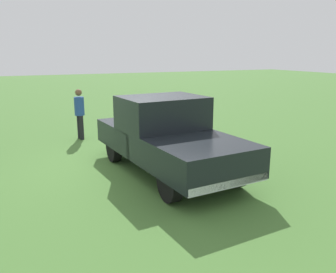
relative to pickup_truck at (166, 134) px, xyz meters
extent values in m
plane|color=#477533|center=(-0.79, -0.89, -0.95)|extent=(80.00, 80.00, 0.00)
cylinder|color=black|center=(1.56, 0.93, -0.54)|extent=(0.81, 0.22, 0.81)
cylinder|color=black|center=(1.68, -0.69, -0.54)|extent=(0.81, 0.22, 0.81)
cylinder|color=black|center=(-1.44, 0.71, -0.54)|extent=(0.81, 0.22, 0.81)
cylinder|color=black|center=(-1.32, -0.91, -0.54)|extent=(0.81, 0.22, 0.81)
cube|color=black|center=(1.53, 0.11, -0.20)|extent=(2.02, 2.06, 0.64)
cube|color=black|center=(-0.16, -0.01, 0.18)|extent=(1.64, 2.03, 1.40)
cube|color=slate|center=(-0.16, -0.01, 0.62)|extent=(1.41, 1.86, 0.48)
cube|color=black|center=(-1.10, -0.08, -0.22)|extent=(2.39, 2.09, 0.60)
cube|color=silver|center=(2.41, 0.18, -0.46)|extent=(0.25, 1.85, 0.16)
cylinder|color=black|center=(-4.13, -1.18, -0.54)|extent=(0.14, 0.14, 0.81)
cylinder|color=black|center=(-4.33, -1.22, -0.54)|extent=(0.14, 0.14, 0.81)
cylinder|color=#284C93|center=(-4.23, -1.20, 0.17)|extent=(0.37, 0.37, 0.61)
sphere|color=brown|center=(-4.23, -1.20, 0.62)|extent=(0.22, 0.22, 0.22)
camera|label=1|loc=(7.48, -3.45, 1.90)|focal=37.62mm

